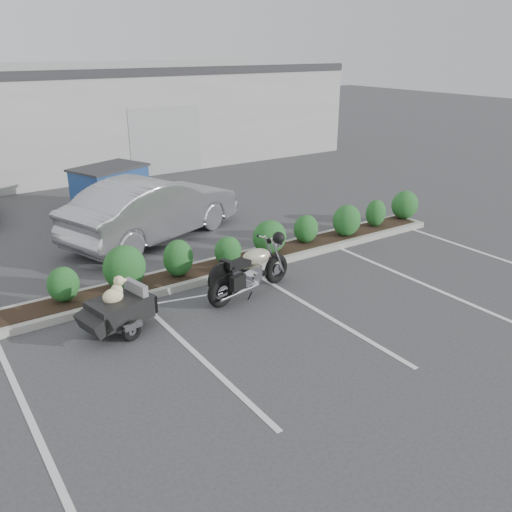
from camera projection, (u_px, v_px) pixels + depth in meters
ground at (250, 316)px, 10.30m from camera, size 90.00×90.00×0.00m
planter_kerb at (234, 265)px, 12.49m from camera, size 12.00×1.00×0.15m
building at (26, 116)px, 22.68m from camera, size 26.00×10.00×4.00m
motorcycle at (250, 271)px, 11.00m from camera, size 2.24×0.95×1.30m
pet_trailer at (119, 309)px, 9.59m from camera, size 1.82×1.04×1.07m
sedan at (153, 208)px, 14.12m from camera, size 5.28×3.32×1.64m
dumpster at (111, 189)px, 16.53m from camera, size 2.49×2.11×1.39m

